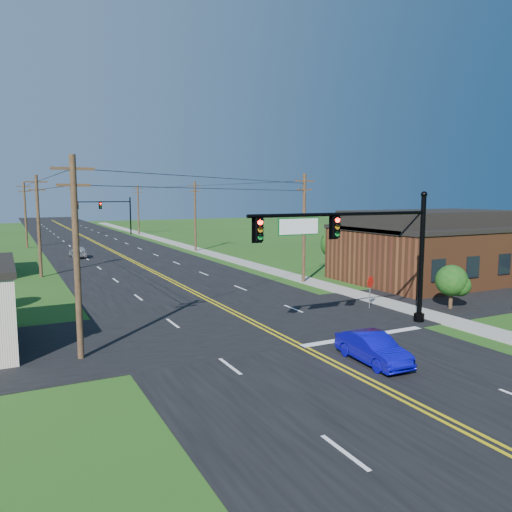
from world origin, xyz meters
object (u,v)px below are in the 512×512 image
signal_mast_main (359,243)px  stop_sign (370,285)px  signal_mast_far (106,210)px  blue_car (373,349)px

signal_mast_main → stop_sign: size_ratio=5.32×
signal_mast_main → stop_sign: signal_mast_main is taller
signal_mast_main → stop_sign: (4.16, 3.98, -3.22)m
signal_mast_far → stop_sign: bearing=-86.6°
signal_mast_far → signal_mast_main: bearing=-90.1°
signal_mast_main → signal_mast_far: (0.10, 72.00, -0.20)m
signal_mast_main → stop_sign: bearing=43.7°
signal_mast_main → signal_mast_far: 72.00m
blue_car → stop_sign: (6.79, 8.38, 0.88)m
signal_mast_main → signal_mast_far: size_ratio=1.03×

